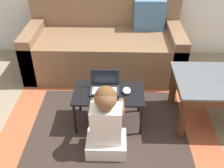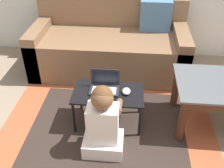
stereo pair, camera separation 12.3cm
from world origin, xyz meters
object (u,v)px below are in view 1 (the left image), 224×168
(person_seated, at_px, (106,124))
(computer_mouse, at_px, (127,91))
(couch, at_px, (105,46))
(laptop, at_px, (105,87))
(laptop_desk, at_px, (109,96))

(person_seated, bearing_deg, computer_mouse, 64.99)
(couch, distance_m, computer_mouse, 1.03)
(person_seated, bearing_deg, laptop, 94.57)
(laptop_desk, distance_m, person_seated, 0.35)
(couch, relative_size, computer_mouse, 18.32)
(laptop, height_order, person_seated, person_seated)
(laptop, relative_size, computer_mouse, 2.61)
(couch, xyz_separation_m, person_seated, (0.07, -1.36, 0.00))
(computer_mouse, relative_size, person_seated, 0.15)
(laptop_desk, distance_m, laptop, 0.09)
(couch, relative_size, laptop, 7.02)
(laptop, xyz_separation_m, person_seated, (0.03, -0.38, -0.09))
(computer_mouse, bearing_deg, laptop, 172.54)
(couch, bearing_deg, laptop, -87.45)
(computer_mouse, bearing_deg, laptop_desk, -176.59)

